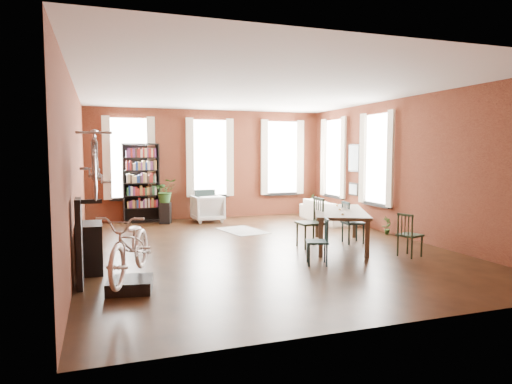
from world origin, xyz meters
name	(u,v)px	position (x,y,z in m)	size (l,w,h in m)	color
room	(261,144)	(0.25, 0.62, 2.14)	(9.00, 9.04, 3.22)	black
dining_table	(339,228)	(1.59, -0.45, 0.38)	(1.01, 2.23, 0.76)	#4D3F2E
dining_chair_a	(317,242)	(0.46, -1.70, 0.41)	(0.37, 0.37, 0.81)	#173234
dining_chair_b	(310,223)	(0.96, -0.35, 0.51)	(0.47, 0.47, 1.02)	black
dining_chair_c	(410,235)	(2.39, -1.70, 0.41)	(0.38, 0.38, 0.82)	black
dining_chair_d	(353,222)	(2.05, -0.23, 0.45)	(0.41, 0.41, 0.89)	#193537
bookshelf	(141,183)	(-2.00, 4.30, 1.10)	(1.00, 0.32, 2.20)	black
white_armchair	(207,207)	(-0.24, 3.77, 0.42)	(0.81, 0.76, 0.83)	silver
cream_sofa	(328,208)	(2.95, 2.60, 0.41)	(2.08, 0.61, 0.81)	beige
striped_rug	(242,231)	(0.24, 1.99, 0.01)	(0.86, 1.37, 0.01)	black
bike_trainer	(130,285)	(-2.73, -2.21, 0.09)	(0.61, 0.61, 0.18)	black
bike_wall_rack	(79,243)	(-3.40, -1.80, 0.65)	(0.16, 0.60, 1.30)	black
console_table	(90,247)	(-3.28, -0.90, 0.40)	(0.40, 0.80, 0.80)	black
plant_stand	(165,213)	(-1.41, 3.81, 0.29)	(0.29, 0.29, 0.58)	black
plant_by_sofa	(310,209)	(3.17, 4.25, 0.15)	(0.36, 0.66, 0.29)	#2B5923
plant_small	(387,231)	(3.37, 0.42, 0.08)	(0.23, 0.43, 0.16)	#305A24
bicycle_floor	(130,215)	(-2.70, -2.20, 1.08)	(0.63, 0.95, 1.80)	beige
bicycle_hung	(94,140)	(-3.15, -1.80, 2.13)	(0.47, 1.00, 1.66)	#A5A8AD
plant_on_stand	(165,193)	(-1.41, 3.83, 0.83)	(0.59, 0.65, 0.51)	#295823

